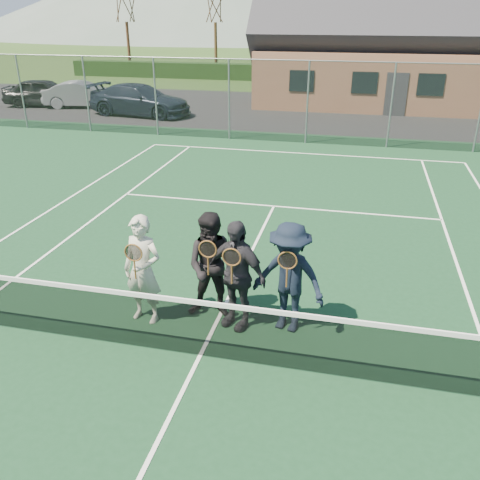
{
  "coord_description": "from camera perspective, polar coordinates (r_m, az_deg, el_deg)",
  "views": [
    {
      "loc": [
        1.96,
        -5.79,
        4.64
      ],
      "look_at": [
        0.25,
        1.5,
        1.25
      ],
      "focal_mm": 38.0,
      "sensor_mm": 36.0,
      "label": 1
    }
  ],
  "objects": [
    {
      "name": "car_a",
      "position": [
        29.63,
        -21.1,
        15.21
      ],
      "size": [
        4.4,
        2.45,
        1.41
      ],
      "primitive_type": "imported",
      "rotation": [
        0.0,
        0.0,
        1.77
      ],
      "color": "black",
      "rests_on": "ground"
    },
    {
      "name": "player_c",
      "position": [
        7.86,
        -0.45,
        -3.89
      ],
      "size": [
        1.14,
        0.8,
        1.8
      ],
      "color": "#27262C",
      "rests_on": "court_surface"
    },
    {
      "name": "car_b",
      "position": [
        28.58,
        -17.2,
        15.33
      ],
      "size": [
        4.18,
        2.26,
        1.31
      ],
      "primitive_type": "imported",
      "rotation": [
        0.0,
        0.0,
        1.8
      ],
      "color": "gray",
      "rests_on": "ground"
    },
    {
      "name": "player_a",
      "position": [
        8.13,
        -10.85,
        -3.32
      ],
      "size": [
        0.72,
        0.55,
        1.8
      ],
      "color": "beige",
      "rests_on": "court_surface"
    },
    {
      "name": "court_markings",
      "position": [
        7.66,
        -4.49,
        -12.79
      ],
      "size": [
        11.03,
        23.83,
        0.01
      ],
      "color": "white",
      "rests_on": "court_surface"
    },
    {
      "name": "court_surface",
      "position": [
        7.67,
        -4.48,
        -12.88
      ],
      "size": [
        30.0,
        30.0,
        0.02
      ],
      "primitive_type": "cube",
      "color": "#14381E",
      "rests_on": "ground"
    },
    {
      "name": "perimeter_fence",
      "position": [
        19.63,
        7.58,
        15.05
      ],
      "size": [
        30.07,
        0.07,
        3.02
      ],
      "color": "slate",
      "rests_on": "ground"
    },
    {
      "name": "tarmac_carpark",
      "position": [
        26.87,
        0.21,
        14.45
      ],
      "size": [
        40.0,
        12.0,
        0.01
      ],
      "primitive_type": "cube",
      "color": "black",
      "rests_on": "ground"
    },
    {
      "name": "hedge_row",
      "position": [
        38.06,
        10.71,
        17.82
      ],
      "size": [
        40.0,
        1.2,
        1.1
      ],
      "primitive_type": "cube",
      "color": "black",
      "rests_on": "ground"
    },
    {
      "name": "ground",
      "position": [
        26.27,
        9.0,
        13.92
      ],
      "size": [
        220.0,
        220.0,
        0.0
      ],
      "primitive_type": "plane",
      "color": "#2A4719",
      "rests_on": "ground"
    },
    {
      "name": "player_b",
      "position": [
        8.11,
        -3.03,
        -2.97
      ],
      "size": [
        0.94,
        0.76,
        1.8
      ],
      "color": "black",
      "rests_on": "court_surface"
    },
    {
      "name": "tennis_net",
      "position": [
        7.36,
        -4.62,
        -9.6
      ],
      "size": [
        11.68,
        0.08,
        1.1
      ],
      "color": "slate",
      "rests_on": "ground"
    },
    {
      "name": "car_c",
      "position": [
        25.68,
        -11.17,
        15.17
      ],
      "size": [
        5.23,
        2.71,
        1.45
      ],
      "primitive_type": "imported",
      "rotation": [
        0.0,
        0.0,
        1.43
      ],
      "color": "black",
      "rests_on": "ground"
    },
    {
      "name": "player_d",
      "position": [
        7.8,
        5.52,
        -4.25
      ],
      "size": [
        1.29,
        0.93,
        1.8
      ],
      "color": "black",
      "rests_on": "court_surface"
    },
    {
      "name": "clubhouse",
      "position": [
        29.86,
        18.53,
        22.0
      ],
      "size": [
        15.6,
        8.2,
        7.7
      ],
      "color": "#9E6B4C",
      "rests_on": "ground"
    }
  ]
}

